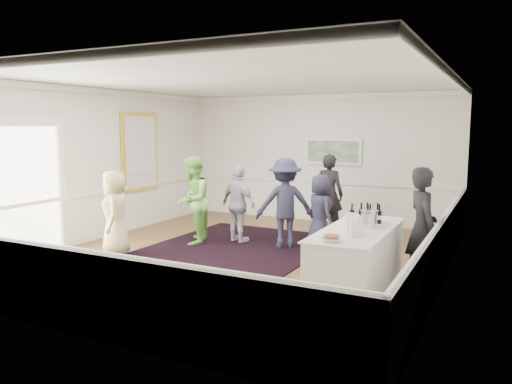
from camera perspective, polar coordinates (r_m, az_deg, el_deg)
The scene contains 23 objects.
floor at distance 9.35m, azimuth -1.42°, elevation -7.35°, with size 8.00×8.00×0.00m, color brown.
ceiling at distance 9.07m, azimuth -1.49°, elevation 12.59°, with size 7.00×8.00×0.02m, color white.
wall_left at distance 11.15m, azimuth -17.53°, elevation 3.07°, with size 0.02×8.00×3.20m, color white.
wall_right at distance 8.04m, azimuth 21.12°, elevation 1.31°, with size 0.02×8.00×3.20m, color white.
wall_back at distance 12.72m, azimuth 7.12°, elevation 3.87°, with size 7.00×0.02×3.20m, color white.
wall_front at distance 5.88m, azimuth -20.21°, elevation -0.76°, with size 7.00×0.02×3.20m, color white.
wainscoting at distance 9.23m, azimuth -1.43°, elevation -4.35°, with size 7.00×8.00×1.00m, color white, non-canonical shape.
mirror at distance 12.07m, azimuth -13.09°, elevation 4.49°, with size 0.05×1.25×1.85m.
doorway at distance 9.86m, azimuth -24.96°, elevation 1.11°, with size 0.10×1.78×2.56m.
landscape_painting at distance 12.53m, azimuth 8.77°, elevation 4.61°, with size 1.44×0.06×0.66m.
area_rug at distance 9.84m, azimuth -2.60°, elevation -6.54°, with size 3.24×4.26×0.02m, color black.
serving_table at distance 7.37m, azimuth 11.48°, elevation -7.72°, with size 0.89×2.36×0.95m.
bartender at distance 7.87m, azimuth 18.47°, elevation -3.84°, with size 0.66×0.43×1.81m, color black.
guest_tan at distance 9.60m, azimuth -15.80°, elevation -2.37°, with size 0.78×0.51×1.59m, color tan.
guest_green at distance 10.26m, azimuth -7.24°, elevation -0.94°, with size 0.87×0.68×1.80m, color #79CB51.
guest_lilac at distance 10.33m, azimuth -2.00°, elevation -1.40°, with size 0.94×0.39×1.60m, color silver.
guest_dark_a at distance 9.88m, azimuth 3.32°, elevation -1.28°, with size 1.15×0.66×1.78m, color #222338.
guest_dark_b at distance 11.22m, azimuth 8.34°, elevation -0.24°, with size 0.66×0.43×1.80m, color black.
guest_navy at distance 9.78m, azimuth 7.32°, elevation -2.30°, with size 0.72×0.47×1.48m, color #222338.
wine_bottles at distance 7.70m, azimuth 12.57°, elevation -2.31°, with size 0.46×0.30×0.31m.
juice_pitchers at distance 6.97m, azimuth 11.00°, elevation -3.58°, with size 0.31×0.59×0.24m.
ice_bucket at distance 7.40m, azimuth 12.79°, elevation -3.03°, with size 0.26×0.26×0.24m, color silver.
nut_bowl at distance 6.41m, azimuth 8.62°, elevation -5.26°, with size 0.25×0.25×0.07m.
Camera 1 is at (4.27, -7.96, 2.40)m, focal length 35.00 mm.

